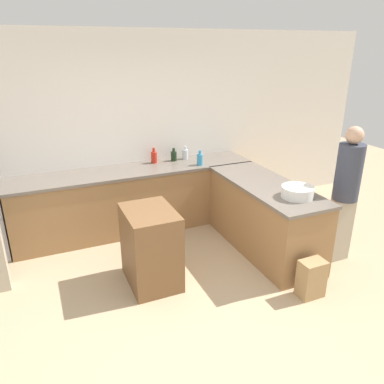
# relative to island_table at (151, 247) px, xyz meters

# --- Properties ---
(ground_plane) EXTENTS (14.00, 14.00, 0.00)m
(ground_plane) POSITION_rel_island_table_xyz_m (0.22, -0.71, -0.43)
(ground_plane) COLOR tan
(wall_back) EXTENTS (8.00, 0.06, 2.70)m
(wall_back) POSITION_rel_island_table_xyz_m (0.22, 1.71, 0.92)
(wall_back) COLOR white
(wall_back) RESTS_ON ground_plane
(counter_back) EXTENTS (3.36, 0.68, 0.90)m
(counter_back) POSITION_rel_island_table_xyz_m (0.22, 1.36, 0.01)
(counter_back) COLOR olive
(counter_back) RESTS_ON ground_plane
(counter_peninsula) EXTENTS (0.69, 1.81, 0.90)m
(counter_peninsula) POSITION_rel_island_table_xyz_m (1.55, 0.15, 0.01)
(counter_peninsula) COLOR olive
(counter_peninsula) RESTS_ON ground_plane
(island_table) EXTENTS (0.52, 0.69, 0.87)m
(island_table) POSITION_rel_island_table_xyz_m (0.00, 0.00, 0.00)
(island_table) COLOR brown
(island_table) RESTS_ON ground_plane
(mixing_bowl) EXTENTS (0.36, 0.36, 0.12)m
(mixing_bowl) POSITION_rel_island_table_xyz_m (1.62, -0.36, 0.52)
(mixing_bowl) COLOR white
(mixing_bowl) RESTS_ON counter_peninsula
(wine_bottle_dark) EXTENTS (0.09, 0.09, 0.19)m
(wine_bottle_dark) POSITION_rel_island_table_xyz_m (0.86, 1.52, 0.54)
(wine_bottle_dark) COLOR black
(wine_bottle_dark) RESTS_ON counter_back
(hot_sauce_bottle) EXTENTS (0.09, 0.09, 0.22)m
(hot_sauce_bottle) POSITION_rel_island_table_xyz_m (0.56, 1.53, 0.55)
(hot_sauce_bottle) COLOR red
(hot_sauce_bottle) RESTS_ON counter_back
(vinegar_bottle_clear) EXTENTS (0.09, 0.09, 0.20)m
(vinegar_bottle_clear) POSITION_rel_island_table_xyz_m (1.05, 1.54, 0.54)
(vinegar_bottle_clear) COLOR silver
(vinegar_bottle_clear) RESTS_ON counter_back
(dish_soap_bottle) EXTENTS (0.08, 0.08, 0.21)m
(dish_soap_bottle) POSITION_rel_island_table_xyz_m (1.12, 1.18, 0.55)
(dish_soap_bottle) COLOR #338CBF
(dish_soap_bottle) RESTS_ON counter_back
(person_at_peninsula) EXTENTS (0.29, 0.29, 1.66)m
(person_at_peninsula) POSITION_rel_island_table_xyz_m (2.26, -0.43, 0.48)
(person_at_peninsula) COLOR #ADA38E
(person_at_peninsula) RESTS_ON ground_plane
(paper_bag) EXTENTS (0.27, 0.19, 0.42)m
(paper_bag) POSITION_rel_island_table_xyz_m (1.45, -0.91, -0.23)
(paper_bag) COLOR #A88456
(paper_bag) RESTS_ON ground_plane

